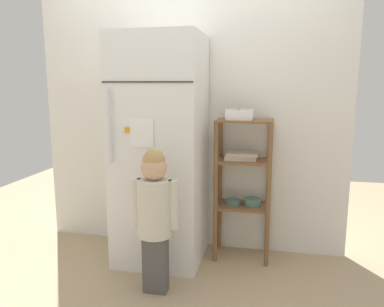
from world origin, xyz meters
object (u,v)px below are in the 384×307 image
object	(u,v)px
child_standing	(155,207)
fruit_bin	(241,115)
refrigerator	(160,151)
pantry_shelf_unit	(243,176)

from	to	relation	value
child_standing	fruit_bin	xyz separation A→B (m)	(0.51, 0.66, 0.58)
child_standing	fruit_bin	bearing A→B (deg)	52.20
refrigerator	child_standing	size ratio (longest dim) A/B	1.79
refrigerator	fruit_bin	world-z (taller)	refrigerator
child_standing	fruit_bin	distance (m)	1.01
child_standing	pantry_shelf_unit	xyz separation A→B (m)	(0.54, 0.67, 0.08)
fruit_bin	pantry_shelf_unit	bearing A→B (deg)	19.95
refrigerator	child_standing	distance (m)	0.60
refrigerator	fruit_bin	xyz separation A→B (m)	(0.62, 0.14, 0.29)
fruit_bin	refrigerator	bearing A→B (deg)	-167.03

